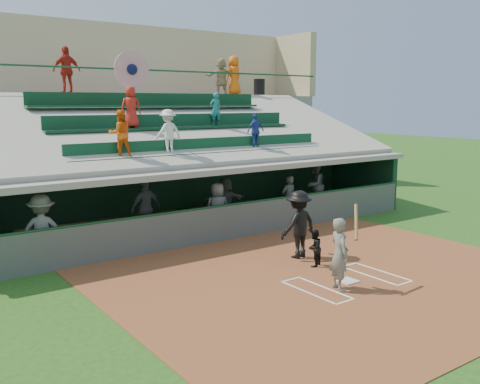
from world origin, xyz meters
TOP-DOWN VIEW (x-y plane):
  - ground at (0.00, 0.00)m, footprint 100.00×100.00m
  - dirt_slab at (0.00, 0.50)m, footprint 11.00×9.00m
  - home_plate at (0.00, 0.00)m, footprint 0.43×0.43m
  - batters_box_chalk at (0.00, 0.00)m, footprint 2.65×1.85m
  - dugout_floor at (0.00, 6.75)m, footprint 16.00×3.50m
  - concourse_slab at (0.00, 13.50)m, footprint 20.00×3.00m
  - grandstand at (-0.01, 10.51)m, footprint 20.40×10.40m
  - batter_at_plate at (-0.58, -0.27)m, footprint 0.92×0.78m
  - catcher at (0.18, 1.37)m, footprint 0.59×0.54m
  - home_umpire at (0.40, 2.23)m, footprint 1.27×0.80m
  - dugout_bench at (0.05, 8.08)m, footprint 13.62×1.59m
  - dugout_player_a at (-5.62, 5.47)m, footprint 1.39×1.05m
  - dugout_player_b at (-2.08, 6.70)m, footprint 1.19×0.70m
  - dugout_player_c at (-0.02, 5.68)m, footprint 0.92×0.70m
  - dugout_player_d at (1.04, 6.78)m, footprint 1.61×0.83m
  - dugout_player_e at (3.28, 5.98)m, footprint 0.60×0.40m
  - dugout_player_f at (5.35, 6.81)m, footprint 1.16×1.03m
  - trash_bin at (7.14, 12.79)m, footprint 0.55×0.55m
  - concourse_staff_a at (-2.37, 12.78)m, footprint 1.11×0.51m
  - concourse_staff_b at (5.32, 12.36)m, footprint 1.02×0.81m
  - concourse_staff_c at (4.69, 12.50)m, footprint 1.65×0.93m

SIDE VIEW (x-z plane):
  - ground at x=0.00m, z-range 0.00..0.00m
  - dirt_slab at x=0.00m, z-range 0.00..0.02m
  - dugout_floor at x=0.00m, z-range 0.00..0.04m
  - batters_box_chalk at x=0.00m, z-range 0.02..0.03m
  - home_plate at x=0.00m, z-range 0.02..0.05m
  - dugout_bench at x=0.05m, z-range 0.04..0.45m
  - catcher at x=0.18m, z-range 0.02..1.01m
  - dugout_player_e at x=3.28m, z-range 0.04..1.66m
  - dugout_player_d at x=1.04m, z-range 0.04..1.70m
  - batter_at_plate at x=-0.58m, z-range -0.10..1.85m
  - dugout_player_c at x=-0.02m, z-range 0.04..1.74m
  - home_umpire at x=0.40m, z-range 0.02..1.90m
  - dugout_player_b at x=-2.08m, z-range 0.04..1.93m
  - dugout_player_a at x=-5.62m, z-range 0.04..1.95m
  - dugout_player_f at x=5.35m, z-range 0.04..2.02m
  - grandstand at x=-0.01m, z-range -1.64..6.16m
  - concourse_slab at x=0.00m, z-range 0.00..4.60m
  - trash_bin at x=7.14m, z-range 4.60..5.42m
  - concourse_staff_c at x=4.69m, z-range 4.60..6.29m
  - concourse_staff_b at x=5.32m, z-range 4.60..6.43m
  - concourse_staff_a at x=-2.37m, z-range 4.60..6.45m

